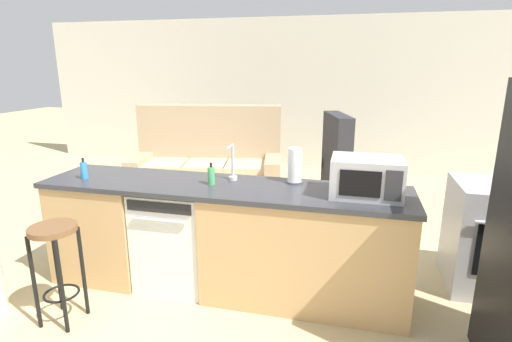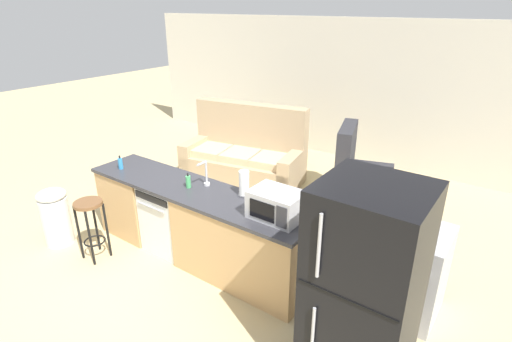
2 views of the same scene
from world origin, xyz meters
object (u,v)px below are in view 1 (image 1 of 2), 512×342
(soap_bottle, at_px, (211,176))
(armchair, at_px, (350,178))
(dish_soap_bottle, at_px, (84,170))
(bar_stool, at_px, (56,253))
(dishwasher, at_px, (178,236))
(microwave, at_px, (367,177))
(paper_towel_roll, at_px, (295,166))
(couch, at_px, (208,170))
(stove_range, at_px, (500,237))

(soap_bottle, distance_m, armchair, 2.72)
(dish_soap_bottle, relative_size, bar_stool, 0.24)
(dish_soap_bottle, bearing_deg, soap_bottle, 5.24)
(dishwasher, distance_m, soap_bottle, 0.64)
(dishwasher, xyz_separation_m, soap_bottle, (0.32, -0.01, 0.55))
(soap_bottle, xyz_separation_m, bar_stool, (-0.91, -0.71, -0.44))
(microwave, height_order, soap_bottle, microwave)
(dish_soap_bottle, height_order, armchair, armchair)
(armchair, bearing_deg, paper_towel_roll, -100.82)
(dishwasher, xyz_separation_m, couch, (-0.56, 2.21, -0.03))
(dishwasher, relative_size, microwave, 1.68)
(bar_stool, xyz_separation_m, couch, (0.03, 2.92, -0.14))
(paper_towel_roll, bearing_deg, couch, 126.91)
(stove_range, xyz_separation_m, bar_stool, (-3.19, -1.26, 0.08))
(bar_stool, height_order, couch, couch)
(soap_bottle, xyz_separation_m, dish_soap_bottle, (-1.08, -0.10, 0.00))
(dish_soap_bottle, relative_size, armchair, 0.15)
(dishwasher, relative_size, armchair, 0.70)
(armchair, bearing_deg, dishwasher, -119.52)
(dishwasher, bearing_deg, bar_stool, -129.45)
(dishwasher, relative_size, bar_stool, 1.14)
(paper_towel_roll, height_order, armchair, armchair)
(paper_towel_roll, relative_size, bar_stool, 0.38)
(dishwasher, bearing_deg, paper_towel_roll, 12.14)
(stove_range, distance_m, armchair, 2.24)
(couch, bearing_deg, paper_towel_roll, -53.09)
(stove_range, relative_size, soap_bottle, 5.11)
(bar_stool, bearing_deg, dish_soap_bottle, 105.67)
(soap_bottle, distance_m, dish_soap_bottle, 1.09)
(dishwasher, height_order, bar_stool, dishwasher)
(stove_range, relative_size, bar_stool, 1.22)
(armchair, bearing_deg, stove_range, -56.82)
(dishwasher, bearing_deg, couch, 104.16)
(dishwasher, distance_m, stove_range, 2.66)
(stove_range, relative_size, armchair, 0.75)
(microwave, distance_m, couch, 3.09)
(dishwasher, height_order, couch, couch)
(couch, xyz_separation_m, armchair, (1.93, 0.22, -0.04))
(soap_bottle, bearing_deg, couch, 111.62)
(bar_stool, bearing_deg, armchair, 58.00)
(paper_towel_roll, xyz_separation_m, armchair, (0.42, 2.22, -0.69))
(stove_range, bearing_deg, dishwasher, -168.09)
(paper_towel_roll, xyz_separation_m, bar_stool, (-1.54, -0.92, -0.50))
(dish_soap_bottle, xyz_separation_m, bar_stool, (0.17, -0.61, -0.44))
(microwave, distance_m, dish_soap_bottle, 2.26)
(microwave, xyz_separation_m, dish_soap_bottle, (-2.26, -0.10, -0.07))
(bar_stool, height_order, armchair, armchair)
(dishwasher, relative_size, paper_towel_roll, 2.98)
(soap_bottle, bearing_deg, dish_soap_bottle, -174.76)
(soap_bottle, height_order, armchair, armchair)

